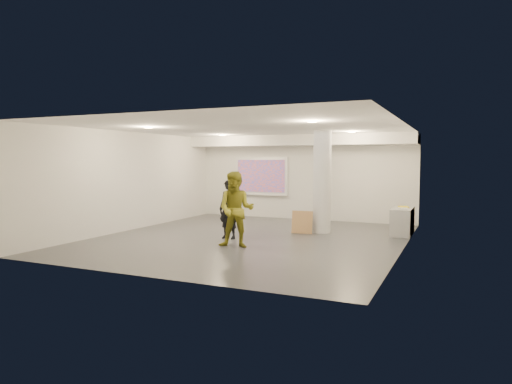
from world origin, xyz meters
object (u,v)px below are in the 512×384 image
at_px(credenza, 402,221).
at_px(man, 236,210).
at_px(column, 322,182).
at_px(projection_screen, 261,177).
at_px(woman, 229,209).

relative_size(credenza, man, 0.71).
xyz_separation_m(column, projection_screen, (-3.10, 2.65, 0.03)).
bearing_deg(projection_screen, column, -40.56).
height_order(column, projection_screen, column).
bearing_deg(projection_screen, man, -72.35).
bearing_deg(projection_screen, woman, -77.01).
bearing_deg(woman, projection_screen, 105.86).
distance_m(column, projection_screen, 4.08).
bearing_deg(woman, man, -51.76).
bearing_deg(column, credenza, 14.47).
height_order(projection_screen, woman, projection_screen).
relative_size(column, woman, 1.86).
bearing_deg(projection_screen, credenza, -21.36).
distance_m(column, woman, 2.95).
height_order(woman, man, man).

